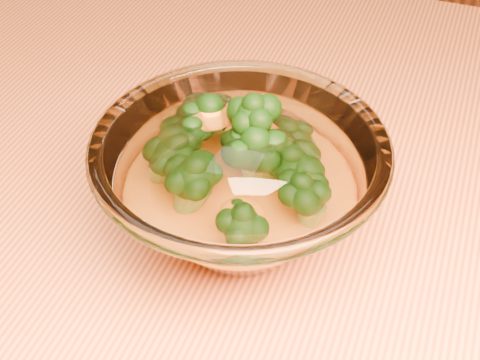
# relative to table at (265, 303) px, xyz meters

# --- Properties ---
(table) EXTENTS (1.20, 0.80, 0.75)m
(table) POSITION_rel_table_xyz_m (0.00, 0.00, 0.00)
(table) COLOR #D67640
(table) RESTS_ON ground
(glass_bowl) EXTENTS (0.20, 0.20, 0.09)m
(glass_bowl) POSITION_rel_table_xyz_m (-0.02, -0.02, 0.15)
(glass_bowl) COLOR white
(glass_bowl) RESTS_ON table
(cheese_sauce) EXTENTS (0.12, 0.12, 0.03)m
(cheese_sauce) POSITION_rel_table_xyz_m (-0.02, -0.02, 0.13)
(cheese_sauce) COLOR orange
(cheese_sauce) RESTS_ON glass_bowl
(broccoli_heap) EXTENTS (0.13, 0.13, 0.07)m
(broccoli_heap) POSITION_rel_table_xyz_m (-0.02, -0.00, 0.16)
(broccoli_heap) COLOR black
(broccoli_heap) RESTS_ON cheese_sauce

